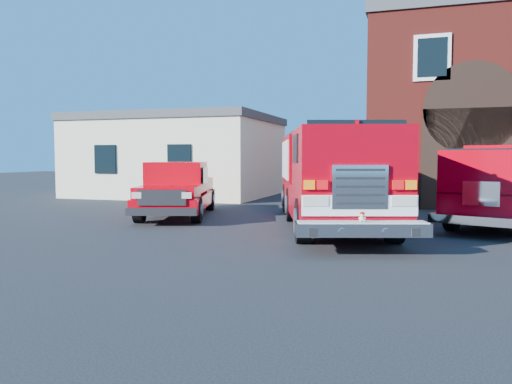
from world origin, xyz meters
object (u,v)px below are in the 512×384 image
(fire_engine, at_px, (330,176))
(pickup_truck, at_px, (178,190))
(side_building, at_px, (179,155))
(secondary_truck, at_px, (508,181))

(fire_engine, relative_size, pickup_truck, 1.59)
(side_building, bearing_deg, secondary_truck, -26.70)
(secondary_truck, bearing_deg, fire_engine, -157.67)
(pickup_truck, relative_size, secondary_truck, 0.79)
(side_building, relative_size, fire_engine, 1.02)
(pickup_truck, bearing_deg, secondary_truck, 7.13)
(side_building, relative_size, secondary_truck, 1.29)
(fire_engine, bearing_deg, secondary_truck, 22.33)
(side_building, xyz_separation_m, fire_engine, (9.99, -9.83, -0.67))
(side_building, bearing_deg, pickup_truck, -63.85)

